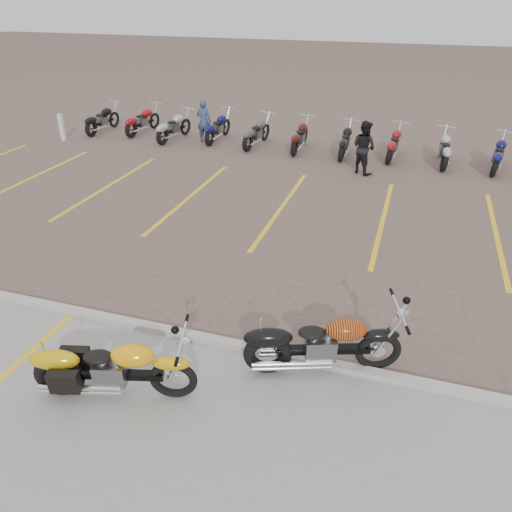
{
  "coord_description": "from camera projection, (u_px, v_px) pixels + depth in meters",
  "views": [
    {
      "loc": [
        3.22,
        -8.13,
        5.32
      ],
      "look_at": [
        0.62,
        -0.15,
        0.75
      ],
      "focal_mm": 35.0,
      "sensor_mm": 36.0,
      "label": 1
    }
  ],
  "objects": [
    {
      "name": "concrete_apron",
      "position": [
        106.0,
        452.0,
        6.45
      ],
      "size": [
        60.0,
        5.0,
        0.01
      ],
      "primitive_type": "cube",
      "color": "#9E9B93",
      "rests_on": "ground"
    },
    {
      "name": "flame_cruiser",
      "position": [
        319.0,
        345.0,
        7.59
      ],
      "size": [
        2.34,
        0.98,
        1.0
      ],
      "rotation": [
        0.09,
        0.0,
        0.35
      ],
      "color": "black",
      "rests_on": "ground"
    },
    {
      "name": "bg_bike_row",
      "position": [
        322.0,
        137.0,
        17.84
      ],
      "size": [
        18.89,
        2.03,
        1.1
      ],
      "color": "black",
      "rests_on": "ground"
    },
    {
      "name": "parking_stripes",
      "position": [
        282.0,
        207.0,
        13.55
      ],
      "size": [
        38.0,
        5.5,
        0.01
      ],
      "primitive_type": null,
      "color": "yellow",
      "rests_on": "ground"
    },
    {
      "name": "ground",
      "position": [
        230.0,
        280.0,
        10.21
      ],
      "size": [
        100.0,
        100.0,
        0.0
      ],
      "primitive_type": "plane",
      "color": "#715951",
      "rests_on": "ground"
    },
    {
      "name": "person_a",
      "position": [
        204.0,
        121.0,
        18.9
      ],
      "size": [
        0.58,
        0.39,
        1.57
      ],
      "primitive_type": "imported",
      "rotation": [
        0.0,
        0.0,
        3.16
      ],
      "color": "navy",
      "rests_on": "ground"
    },
    {
      "name": "person_b",
      "position": [
        364.0,
        147.0,
        15.67
      ],
      "size": [
        1.02,
        0.97,
        1.66
      ],
      "primitive_type": "imported",
      "rotation": [
        0.0,
        0.0,
        2.55
      ],
      "color": "black",
      "rests_on": "ground"
    },
    {
      "name": "curb",
      "position": [
        188.0,
        335.0,
        8.51
      ],
      "size": [
        60.0,
        0.18,
        0.12
      ],
      "primitive_type": "cube",
      "color": "#ADAAA3",
      "rests_on": "ground"
    },
    {
      "name": "bollard",
      "position": [
        62.0,
        127.0,
        19.23
      ],
      "size": [
        0.17,
        0.17,
        1.0
      ],
      "primitive_type": "cube",
      "rotation": [
        0.0,
        0.0,
        0.12
      ],
      "color": "silver",
      "rests_on": "ground"
    },
    {
      "name": "yellow_cruiser",
      "position": [
        111.0,
        370.0,
        7.12
      ],
      "size": [
        2.33,
        0.78,
        0.98
      ],
      "rotation": [
        0.09,
        0.0,
        0.27
      ],
      "color": "black",
      "rests_on": "ground"
    }
  ]
}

